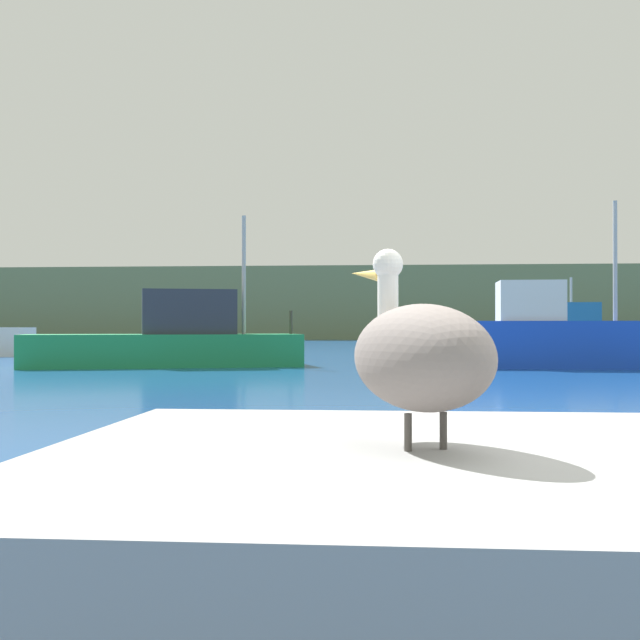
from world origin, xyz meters
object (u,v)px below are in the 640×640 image
at_px(fishing_boat_teal, 596,333).
at_px(fishing_boat_blue, 548,337).
at_px(fishing_boat_green, 170,340).
at_px(pelican, 419,355).

relative_size(fishing_boat_teal, fishing_boat_blue, 0.81).
height_order(fishing_boat_green, fishing_boat_blue, fishing_boat_blue).
height_order(fishing_boat_teal, fishing_boat_blue, fishing_boat_blue).
relative_size(fishing_boat_green, fishing_boat_teal, 1.75).
bearing_deg(fishing_boat_green, fishing_boat_blue, -16.99).
xyz_separation_m(pelican, fishing_boat_blue, (4.23, 20.83, -0.16)).
distance_m(pelican, fishing_boat_teal, 39.93).
bearing_deg(fishing_boat_blue, fishing_boat_green, -178.29).
height_order(pelican, fishing_boat_green, fishing_boat_green).
height_order(fishing_boat_green, fishing_boat_teal, fishing_boat_green).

